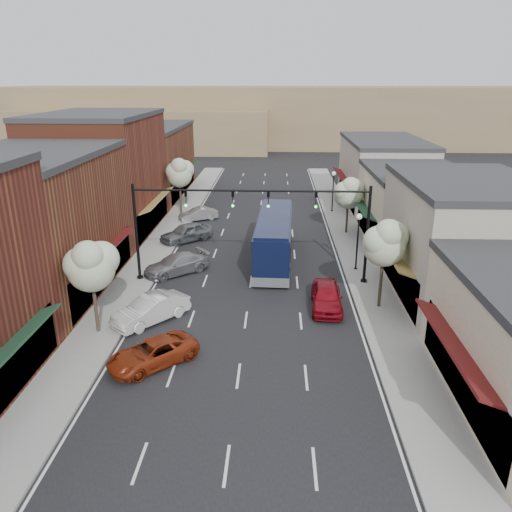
# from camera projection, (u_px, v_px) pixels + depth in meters

# --- Properties ---
(ground) EXTENTS (160.00, 160.00, 0.00)m
(ground) POSITION_uv_depth(u_px,v_px,m) (244.00, 336.00, 28.13)
(ground) COLOR black
(ground) RESTS_ON ground
(sidewalk_left) EXTENTS (2.80, 73.00, 0.15)m
(sidewalk_left) POSITION_uv_depth(u_px,v_px,m) (166.00, 236.00, 45.84)
(sidewalk_left) COLOR gray
(sidewalk_left) RESTS_ON ground
(sidewalk_right) EXTENTS (2.80, 73.00, 0.15)m
(sidewalk_right) POSITION_uv_depth(u_px,v_px,m) (349.00, 238.00, 45.19)
(sidewalk_right) COLOR gray
(sidewalk_right) RESTS_ON ground
(curb_left) EXTENTS (0.25, 73.00, 0.17)m
(curb_left) POSITION_uv_depth(u_px,v_px,m) (181.00, 236.00, 45.79)
(curb_left) COLOR gray
(curb_left) RESTS_ON ground
(curb_right) EXTENTS (0.25, 73.00, 0.17)m
(curb_right) POSITION_uv_depth(u_px,v_px,m) (334.00, 238.00, 45.24)
(curb_right) COLOR gray
(curb_right) RESTS_ON ground
(bldg_left_midnear) EXTENTS (10.14, 14.10, 9.40)m
(bldg_left_midnear) POSITION_uv_depth(u_px,v_px,m) (33.00, 224.00, 32.76)
(bldg_left_midnear) COLOR brown
(bldg_left_midnear) RESTS_ON ground
(bldg_left_midfar) EXTENTS (10.14, 14.10, 10.90)m
(bldg_left_midfar) POSITION_uv_depth(u_px,v_px,m) (102.00, 175.00, 45.69)
(bldg_left_midfar) COLOR brown
(bldg_left_midfar) RESTS_ON ground
(bldg_left_far) EXTENTS (10.14, 18.10, 8.40)m
(bldg_left_far) POSITION_uv_depth(u_px,v_px,m) (147.00, 161.00, 61.16)
(bldg_left_far) COLOR brown
(bldg_left_far) RESTS_ON ground
(bldg_right_midnear) EXTENTS (9.14, 12.10, 7.90)m
(bldg_right_midnear) POSITION_uv_depth(u_px,v_px,m) (463.00, 241.00, 31.93)
(bldg_right_midnear) COLOR #A59A8D
(bldg_right_midnear) RESTS_ON ground
(bldg_right_midfar) EXTENTS (9.14, 12.10, 6.40)m
(bldg_right_midfar) POSITION_uv_depth(u_px,v_px,m) (413.00, 207.00, 43.48)
(bldg_right_midfar) COLOR beige
(bldg_right_midfar) RESTS_ON ground
(bldg_right_far) EXTENTS (9.14, 16.10, 7.40)m
(bldg_right_far) POSITION_uv_depth(u_px,v_px,m) (382.00, 172.00, 56.48)
(bldg_right_far) COLOR #A59A8D
(bldg_right_far) RESTS_ON ground
(hill_far) EXTENTS (120.00, 30.00, 12.00)m
(hill_far) POSITION_uv_depth(u_px,v_px,m) (269.00, 115.00, 110.81)
(hill_far) COLOR #7A6647
(hill_far) RESTS_ON ground
(hill_near) EXTENTS (50.00, 20.00, 8.00)m
(hill_near) POSITION_uv_depth(u_px,v_px,m) (145.00, 129.00, 101.16)
(hill_near) COLOR #7A6647
(hill_near) RESTS_ON ground
(signal_mast_right) EXTENTS (8.22, 0.46, 7.00)m
(signal_mast_right) POSITION_uv_depth(u_px,v_px,m) (333.00, 220.00, 33.89)
(signal_mast_right) COLOR black
(signal_mast_right) RESTS_ON ground
(signal_mast_left) EXTENTS (8.22, 0.46, 7.00)m
(signal_mast_left) POSITION_uv_depth(u_px,v_px,m) (169.00, 218.00, 34.32)
(signal_mast_left) COLOR black
(signal_mast_left) RESTS_ON ground
(tree_right_near) EXTENTS (2.85, 2.65, 5.95)m
(tree_right_near) POSITION_uv_depth(u_px,v_px,m) (385.00, 241.00, 30.02)
(tree_right_near) COLOR #47382B
(tree_right_near) RESTS_ON ground
(tree_right_far) EXTENTS (2.85, 2.65, 5.43)m
(tree_right_far) POSITION_uv_depth(u_px,v_px,m) (349.00, 192.00, 45.23)
(tree_right_far) COLOR #47382B
(tree_right_far) RESTS_ON ground
(tree_left_near) EXTENTS (2.85, 2.65, 5.69)m
(tree_left_near) POSITION_uv_depth(u_px,v_px,m) (91.00, 264.00, 26.98)
(tree_left_near) COLOR #47382B
(tree_left_near) RESTS_ON ground
(tree_left_far) EXTENTS (2.85, 2.65, 6.13)m
(tree_left_far) POSITION_uv_depth(u_px,v_px,m) (180.00, 172.00, 51.32)
(tree_left_far) COLOR #47382B
(tree_left_far) RESTS_ON ground
(lamp_post_near) EXTENTS (0.44, 0.44, 4.44)m
(lamp_post_near) POSITION_uv_depth(u_px,v_px,m) (358.00, 233.00, 36.70)
(lamp_post_near) COLOR black
(lamp_post_near) RESTS_ON ground
(lamp_post_far) EXTENTS (0.44, 0.44, 4.44)m
(lamp_post_far) POSITION_uv_depth(u_px,v_px,m) (333.00, 185.00, 53.17)
(lamp_post_far) COLOR black
(lamp_post_far) RESTS_ON ground
(coach_bus) EXTENTS (3.04, 12.04, 3.65)m
(coach_bus) POSITION_uv_depth(u_px,v_px,m) (274.00, 238.00, 39.19)
(coach_bus) COLOR black
(coach_bus) RESTS_ON ground
(red_hatchback) EXTENTS (2.07, 4.75, 1.59)m
(red_hatchback) POSITION_uv_depth(u_px,v_px,m) (327.00, 297.00, 31.29)
(red_hatchback) COLOR maroon
(red_hatchback) RESTS_ON ground
(parked_car_a) EXTENTS (4.86, 4.72, 1.29)m
(parked_car_a) POSITION_uv_depth(u_px,v_px,m) (153.00, 353.00, 25.13)
(parked_car_a) COLOR maroon
(parked_car_a) RESTS_ON ground
(parked_car_b) EXTENTS (4.40, 4.71, 1.58)m
(parked_car_b) POSITION_uv_depth(u_px,v_px,m) (151.00, 309.00, 29.56)
(parked_car_b) COLOR silver
(parked_car_b) RESTS_ON ground
(parked_car_c) EXTENTS (5.16, 4.75, 1.45)m
(parked_car_c) POSITION_uv_depth(u_px,v_px,m) (176.00, 264.00, 36.93)
(parked_car_c) COLOR gray
(parked_car_c) RESTS_ON ground
(parked_car_d) EXTENTS (4.85, 4.68, 1.64)m
(parked_car_d) POSITION_uv_depth(u_px,v_px,m) (186.00, 233.00, 44.20)
(parked_car_d) COLOR slate
(parked_car_d) RESTS_ON ground
(parked_car_e) EXTENTS (4.10, 3.08, 1.29)m
(parked_car_e) POSITION_uv_depth(u_px,v_px,m) (198.00, 214.00, 50.86)
(parked_car_e) COLOR #A3A3A8
(parked_car_e) RESTS_ON ground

